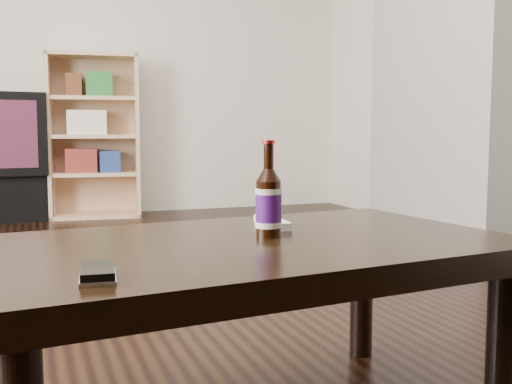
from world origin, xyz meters
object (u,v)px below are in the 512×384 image
object	(u,v)px
beer_bottle	(269,203)
remote	(272,222)
coffee_table	(249,265)
phone	(98,273)
bookshelf	(93,133)

from	to	relation	value
beer_bottle	remote	world-z (taller)	beer_bottle
remote	beer_bottle	bearing A→B (deg)	-110.30
coffee_table	phone	bearing A→B (deg)	-145.53
coffee_table	remote	bearing A→B (deg)	53.23
coffee_table	remote	world-z (taller)	remote
beer_bottle	remote	size ratio (longest dim) A/B	1.24
phone	remote	bearing A→B (deg)	46.51
beer_bottle	phone	distance (m)	0.48
remote	bookshelf	bearing A→B (deg)	96.56
bookshelf	phone	distance (m)	3.87
coffee_table	remote	distance (m)	0.21
bookshelf	beer_bottle	bearing A→B (deg)	-82.90
coffee_table	phone	distance (m)	0.42
phone	remote	world-z (taller)	remote
bookshelf	remote	world-z (taller)	bookshelf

